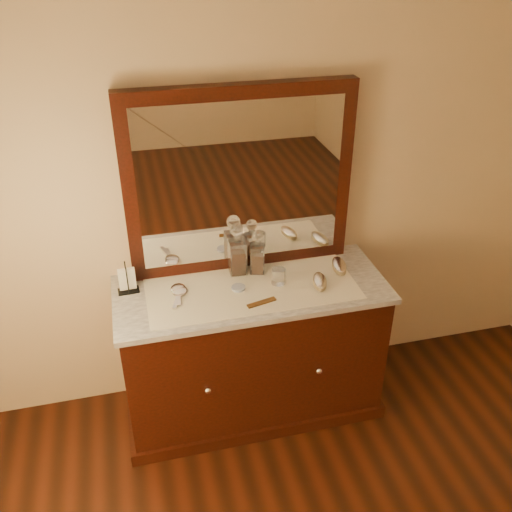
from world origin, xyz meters
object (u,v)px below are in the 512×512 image
Objects in this scene: decanter_left at (237,254)px; brush_far at (339,266)px; mirror_frame at (240,182)px; hand_mirror_outer at (178,290)px; pin_dish at (238,288)px; decanter_right at (257,256)px; comb at (262,302)px; hand_mirror_inner at (179,293)px; napkin_rack at (127,281)px; dresser_cabinet at (252,351)px; brush_near at (320,282)px.

decanter_left is 0.57m from brush_far.
hand_mirror_outer is (-0.38, -0.20, -0.49)m from mirror_frame.
pin_dish is 0.29× the size of decanter_right.
comb is 0.77× the size of hand_mirror_outer.
hand_mirror_inner is at bearing -178.33° from brush_far.
brush_far is (1.14, -0.07, -0.04)m from napkin_rack.
decanter_left reaches higher than hand_mirror_inner.
decanter_left is at bearing 21.90° from hand_mirror_inner.
decanter_left reaches higher than napkin_rack.
decanter_right is at bearing 64.03° from dresser_cabinet.
brush_far is at bearing -3.65° from napkin_rack.
decanter_right is (0.14, 0.14, 0.09)m from pin_dish.
decanter_right is at bearing -57.37° from mirror_frame.
decanter_left is at bearing 170.03° from decanter_right.
brush_near is (0.35, -0.32, -0.47)m from mirror_frame.
dresser_cabinet is at bearing -7.01° from hand_mirror_outer.
dresser_cabinet is 0.69m from brush_far.
hand_mirror_inner is (-0.89, -0.03, -0.01)m from brush_far.
napkin_rack is at bearing -168.78° from mirror_frame.
decanter_right is at bearing 1.58° from napkin_rack.
hand_mirror_outer is at bearing 170.67° from brush_near.
decanter_left reaches higher than pin_dish.
hand_mirror_inner reaches higher than comb.
brush_far is 0.89m from hand_mirror_inner.
napkin_rack reaches higher than brush_near.
decanter_left is 1.78× the size of brush_near.
decanter_right is at bearing 143.34° from brush_near.
decanter_right reaches higher than comb.
decanter_right reaches higher than hand_mirror_outer.
hand_mirror_outer is (-0.39, 0.20, 0.00)m from comb.
brush_near is at bearing -42.02° from mirror_frame.
brush_far is 0.86× the size of hand_mirror_outer.
brush_far is 0.89m from hand_mirror_outer.
decanter_right is 0.46m from brush_far.
decanter_right is (0.11, -0.02, -0.02)m from decanter_left.
napkin_rack reaches higher than dresser_cabinet.
mirror_frame reaches higher than decanter_left.
comb is at bearing -84.60° from dresser_cabinet.
pin_dish is 0.45× the size of napkin_rack.
comb is 0.96× the size of napkin_rack.
napkin_rack is (-0.63, -0.13, -0.43)m from mirror_frame.
decanter_left is at bearing 78.76° from pin_dish.
hand_mirror_inner is (-0.39, 0.18, 0.00)m from comb.
brush_near is (0.29, -0.21, -0.08)m from decanter_right.
decanter_right is at bearing 14.80° from hand_mirror_inner.
mirror_frame is 5.72× the size of hand_mirror_inner.
mirror_frame is 5.87× the size of hand_mirror_outer.
dresser_cabinet is 0.58m from decanter_left.
comb is 0.70m from napkin_rack.
mirror_frame reaches higher than pin_dish.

